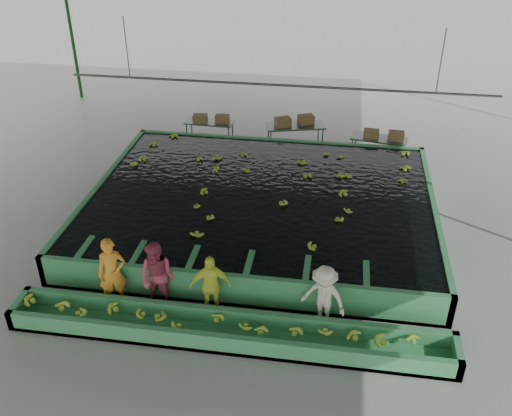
% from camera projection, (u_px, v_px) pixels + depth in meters
% --- Properties ---
extents(ground, '(80.00, 80.00, 0.00)m').
position_uv_depth(ground, '(253.00, 248.00, 15.82)').
color(ground, gray).
rests_on(ground, ground).
extents(shed_roof, '(20.00, 22.00, 0.04)m').
position_uv_depth(shed_roof, '(253.00, 72.00, 13.24)').
color(shed_roof, gray).
rests_on(shed_roof, shed_posts).
extents(shed_posts, '(20.00, 22.00, 5.00)m').
position_uv_depth(shed_posts, '(253.00, 168.00, 14.53)').
color(shed_posts, '#144615').
rests_on(shed_posts, ground).
extents(flotation_tank, '(10.00, 8.00, 0.90)m').
position_uv_depth(flotation_tank, '(261.00, 207.00, 16.86)').
color(flotation_tank, '#38884F').
rests_on(flotation_tank, ground).
extents(tank_water, '(9.70, 7.70, 0.00)m').
position_uv_depth(tank_water, '(261.00, 195.00, 16.65)').
color(tank_water, black).
rests_on(tank_water, flotation_tank).
extents(sorting_trough, '(10.00, 1.00, 0.50)m').
position_uv_depth(sorting_trough, '(227.00, 331.00, 12.64)').
color(sorting_trough, '#38884F').
rests_on(sorting_trough, ground).
extents(cableway_rail, '(0.08, 0.08, 14.00)m').
position_uv_depth(cableway_rail, '(277.00, 85.00, 18.51)').
color(cableway_rail, '#59605B').
rests_on(cableway_rail, shed_roof).
extents(rail_hanger_left, '(0.04, 0.04, 2.00)m').
position_uv_depth(rail_hanger_left, '(127.00, 48.00, 18.66)').
color(rail_hanger_left, '#59605B').
rests_on(rail_hanger_left, shed_roof).
extents(rail_hanger_right, '(0.04, 0.04, 2.00)m').
position_uv_depth(rail_hanger_right, '(441.00, 62.00, 17.33)').
color(rail_hanger_right, '#59605B').
rests_on(rail_hanger_right, shed_roof).
extents(worker_a, '(0.78, 0.66, 1.81)m').
position_uv_depth(worker_a, '(112.00, 273.00, 13.36)').
color(worker_a, orange).
rests_on(worker_a, ground).
extents(worker_b, '(1.01, 0.86, 1.82)m').
position_uv_depth(worker_b, '(157.00, 277.00, 13.21)').
color(worker_b, '#A73C51').
rests_on(worker_b, ground).
extents(worker_c, '(1.02, 0.62, 1.63)m').
position_uv_depth(worker_c, '(210.00, 286.00, 13.10)').
color(worker_c, '#E4F545').
rests_on(worker_c, ground).
extents(worker_d, '(1.19, 0.93, 1.62)m').
position_uv_depth(worker_d, '(324.00, 297.00, 12.76)').
color(worker_d, beige).
rests_on(worker_d, ground).
extents(packing_table_left, '(1.85, 0.80, 0.83)m').
position_uv_depth(packing_table_left, '(210.00, 132.00, 21.74)').
color(packing_table_left, '#59605B').
rests_on(packing_table_left, ground).
extents(packing_table_mid, '(2.26, 1.36, 0.96)m').
position_uv_depth(packing_table_mid, '(295.00, 137.00, 21.13)').
color(packing_table_mid, '#59605B').
rests_on(packing_table_mid, ground).
extents(packing_table_right, '(2.06, 1.13, 0.88)m').
position_uv_depth(packing_table_right, '(378.00, 149.00, 20.31)').
color(packing_table_right, '#59605B').
rests_on(packing_table_right, ground).
extents(box_stack_left, '(1.39, 0.49, 0.29)m').
position_uv_depth(box_stack_left, '(211.00, 122.00, 21.43)').
color(box_stack_left, brown).
rests_on(box_stack_left, packing_table_left).
extents(box_stack_mid, '(1.48, 0.97, 0.31)m').
position_uv_depth(box_stack_mid, '(294.00, 125.00, 20.90)').
color(box_stack_mid, brown).
rests_on(box_stack_mid, packing_table_mid).
extents(box_stack_right, '(1.40, 0.43, 0.30)m').
position_uv_depth(box_stack_right, '(383.00, 139.00, 20.00)').
color(box_stack_right, brown).
rests_on(box_stack_right, packing_table_right).
extents(floating_bananas, '(8.75, 5.97, 0.12)m').
position_uv_depth(floating_bananas, '(265.00, 182.00, 17.33)').
color(floating_bananas, '#96BA2C').
rests_on(floating_bananas, tank_water).
extents(trough_bananas, '(8.95, 0.60, 0.12)m').
position_uv_depth(trough_bananas, '(227.00, 326.00, 12.56)').
color(trough_bananas, '#96BA2C').
rests_on(trough_bananas, sorting_trough).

